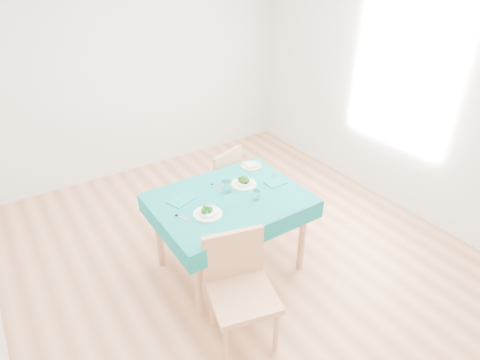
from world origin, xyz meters
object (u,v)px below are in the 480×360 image
chair_near (243,282)px  bowl_far (244,181)px  table (230,234)px  side_plate (251,166)px  chair_far (215,177)px  bowl_near (208,211)px

chair_near → bowl_far: (0.56, 0.82, 0.22)m
table → chair_near: (-0.34, -0.71, 0.19)m
bowl_far → side_plate: bowl_far is taller
chair_far → side_plate: 0.51m
table → chair_near: size_ratio=1.10×
table → side_plate: size_ratio=6.31×
chair_near → chair_far: size_ratio=1.13×
chair_near → chair_far: 1.60m
chair_near → side_plate: (0.81, 1.06, 0.19)m
chair_near → side_plate: bearing=67.1°
bowl_near → chair_far: bearing=57.2°
bowl_near → bowl_far: bowl_near is taller
chair_near → side_plate: size_ratio=5.75×
table → chair_far: (0.29, 0.75, 0.13)m
bowl_near → bowl_far: (0.49, 0.22, -0.00)m
chair_far → chair_near: bearing=47.8°
bowl_far → side_plate: (0.25, 0.24, -0.03)m
chair_near → bowl_far: chair_near is taller
bowl_near → chair_near: bearing=-96.9°
table → bowl_far: (0.22, 0.11, 0.41)m
table → bowl_near: 0.51m
chair_far → bowl_far: (-0.07, -0.65, 0.29)m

